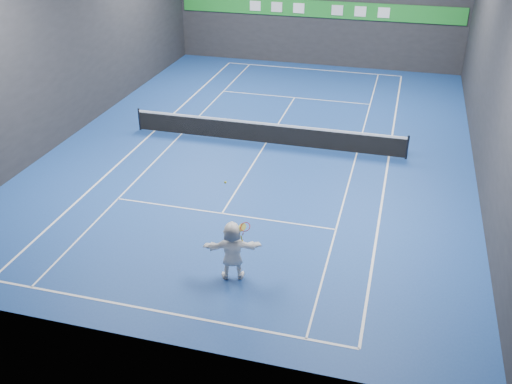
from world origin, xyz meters
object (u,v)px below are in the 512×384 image
(player, at_px, (232,251))
(tennis_racket, at_px, (244,229))
(tennis_net, at_px, (266,132))
(tennis_ball, at_px, (225,182))

(player, distance_m, tennis_racket, 0.88)
(player, bearing_deg, tennis_net, -98.62)
(tennis_ball, bearing_deg, tennis_racket, 5.18)
(tennis_net, xyz_separation_m, tennis_racket, (1.84, -9.78, 1.20))
(tennis_ball, xyz_separation_m, tennis_racket, (0.52, 0.05, -1.45))
(tennis_net, bearing_deg, tennis_ball, -82.37)
(tennis_net, bearing_deg, tennis_racket, -79.37)
(tennis_ball, height_order, tennis_racket, tennis_ball)
(player, xyz_separation_m, tennis_net, (-1.47, 9.83, -0.41))
(player, xyz_separation_m, tennis_ball, (-0.16, 0.00, 2.25))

